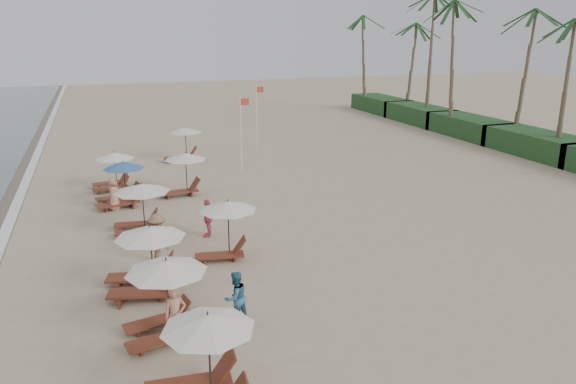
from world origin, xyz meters
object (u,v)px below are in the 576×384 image
object	(u,v)px
lounger_station_3	(139,206)
beachgoer_mid_a	(236,297)
lounger_station_4	(119,186)
beachgoer_far_b	(114,193)
lounger_station_2	(143,263)
lounger_station_5	(112,171)
inland_station_1	(182,171)
lounger_station_0	(198,369)
beachgoer_near	(175,315)
beachgoer_mid_b	(158,237)
inland_station_0	(225,223)
inland_station_2	(183,142)
beachgoer_far_a	(208,218)
flag_pole_near	(241,130)
lounger_station_1	(161,297)

from	to	relation	value
lounger_station_3	beachgoer_mid_a	bearing A→B (deg)	-76.74
lounger_station_4	beachgoer_far_b	xyz separation A→B (m)	(-0.30, -0.66, -0.16)
lounger_station_2	lounger_station_5	bearing A→B (deg)	92.14
inland_station_1	lounger_station_0	bearing A→B (deg)	-97.83
beachgoer_mid_a	beachgoer_near	bearing A→B (deg)	-8.21
beachgoer_mid_b	lounger_station_2	bearing A→B (deg)	138.43
lounger_station_0	lounger_station_3	world-z (taller)	lounger_station_0
lounger_station_2	lounger_station_5	distance (m)	13.23
lounger_station_4	lounger_station_5	size ratio (longest dim) A/B	1.05
inland_station_0	lounger_station_4	bearing A→B (deg)	112.71
lounger_station_4	beachgoer_near	bearing A→B (deg)	-86.62
beachgoer_mid_a	beachgoer_far_b	bearing A→B (deg)	-100.64
lounger_station_2	lounger_station_5	size ratio (longest dim) A/B	1.15
lounger_station_0	lounger_station_2	bearing A→B (deg)	95.45
inland_station_2	beachgoer_far_a	world-z (taller)	inland_station_2
lounger_station_2	beachgoer_mid_a	xyz separation A→B (m)	(2.39, -2.91, -0.25)
lounger_station_4	beachgoer_mid_a	bearing A→B (deg)	-78.50
lounger_station_3	lounger_station_4	xyz separation A→B (m)	(-0.60, 4.33, -0.22)
beachgoer_mid_b	lounger_station_5	bearing A→B (deg)	-18.10
lounger_station_4	inland_station_1	distance (m)	3.35
inland_station_2	lounger_station_5	bearing A→B (deg)	-130.41
beachgoer_near	flag_pole_near	world-z (taller)	flag_pole_near
lounger_station_1	lounger_station_5	size ratio (longest dim) A/B	1.03
lounger_station_5	inland_station_1	xyz separation A→B (m)	(3.49, -2.38, 0.28)
inland_station_2	beachgoer_far_b	world-z (taller)	inland_station_2
inland_station_2	beachgoer_near	bearing A→B (deg)	-99.49
lounger_station_3	beachgoer_far_a	bearing A→B (deg)	-27.30
lounger_station_0	inland_station_0	size ratio (longest dim) A/B	1.01
beachgoer_near	lounger_station_4	bearing A→B (deg)	95.20
beachgoer_far_a	inland_station_1	bearing A→B (deg)	-157.65
lounger_station_0	lounger_station_1	size ratio (longest dim) A/B	1.04
lounger_station_2	beachgoer_near	size ratio (longest dim) A/B	1.70
lounger_station_2	beachgoer_far_a	world-z (taller)	lounger_station_2
lounger_station_4	inland_station_2	bearing A→B (deg)	62.52
lounger_station_3	inland_station_2	world-z (taller)	inland_station_2
inland_station_2	beachgoer_far_a	distance (m)	14.47
lounger_station_3	inland_station_1	distance (m)	5.71
lounger_station_4	lounger_station_0	bearing A→B (deg)	-86.98
beachgoer_mid_b	inland_station_2	bearing A→B (deg)	-36.92
lounger_station_0	beachgoer_far_b	distance (m)	15.98
lounger_station_2	flag_pole_near	xyz separation A→B (m)	(7.21, 14.55, 1.55)
lounger_station_0	beachgoer_mid_b	xyz separation A→B (m)	(0.14, 8.99, -0.15)
lounger_station_5	beachgoer_mid_a	xyz separation A→B (m)	(2.89, -16.13, -0.25)
beachgoer_mid_a	beachgoer_far_a	bearing A→B (deg)	-119.07
beachgoer_far_b	flag_pole_near	bearing A→B (deg)	-38.52
lounger_station_0	inland_station_1	xyz separation A→B (m)	(2.38, 17.32, 0.27)
inland_station_0	beachgoer_mid_b	distance (m)	2.56
lounger_station_2	beachgoer_far_a	xyz separation A→B (m)	(3.04, 4.40, -0.24)
lounger_station_1	lounger_station_5	world-z (taller)	lounger_station_1
inland_station_1	inland_station_0	bearing A→B (deg)	-88.77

